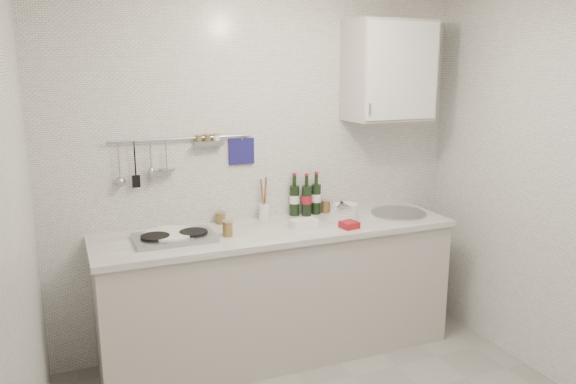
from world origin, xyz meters
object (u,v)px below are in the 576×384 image
object	(u,v)px
wine_bottles	(306,194)
wall_cabinet	(389,71)
plate_stack_hob	(168,236)
plate_stack_sink	(344,213)
utensil_crock	(264,210)

from	to	relation	value
wine_bottles	wall_cabinet	bearing A→B (deg)	-11.19
wall_cabinet	plate_stack_hob	distance (m)	1.92
wall_cabinet	plate_stack_sink	size ratio (longest dim) A/B	2.94
wine_bottles	plate_stack_hob	bearing A→B (deg)	-169.12
wall_cabinet	wine_bottles	distance (m)	1.06
plate_stack_sink	wine_bottles	bearing A→B (deg)	130.78
wall_cabinet	utensil_crock	bearing A→B (deg)	173.22
plate_stack_hob	utensil_crock	world-z (taller)	utensil_crock
wall_cabinet	utensil_crock	distance (m)	1.33
plate_stack_sink	wine_bottles	xyz separation A→B (m)	(-0.19, 0.23, 0.10)
plate_stack_hob	wall_cabinet	bearing A→B (deg)	2.90
plate_stack_hob	plate_stack_sink	xyz separation A→B (m)	(1.23, -0.03, 0.03)
plate_stack_hob	utensil_crock	size ratio (longest dim) A/B	1.09
wine_bottles	plate_stack_sink	bearing A→B (deg)	-49.22
plate_stack_sink	wall_cabinet	bearing A→B (deg)	15.17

